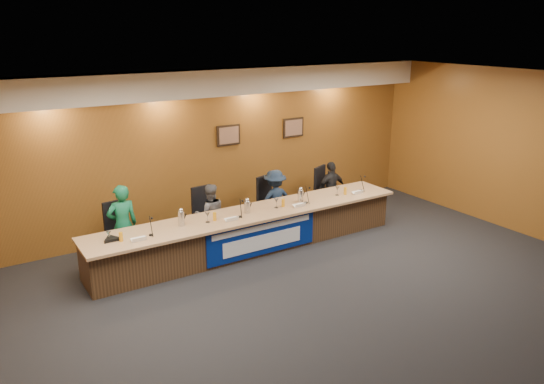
{
  "coord_description": "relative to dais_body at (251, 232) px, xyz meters",
  "views": [
    {
      "loc": [
        -4.52,
        -5.5,
        3.97
      ],
      "look_at": [
        0.49,
        2.45,
        1.02
      ],
      "focal_mm": 35.0,
      "sensor_mm": 36.0,
      "label": 1
    }
  ],
  "objects": [
    {
      "name": "floor",
      "position": [
        0.0,
        -2.4,
        -0.35
      ],
      "size": [
        10.0,
        10.0,
        0.0
      ],
      "primitive_type": "plane",
      "color": "black",
      "rests_on": "ground"
    },
    {
      "name": "ceiling",
      "position": [
        0.0,
        -2.4,
        2.85
      ],
      "size": [
        10.0,
        8.0,
        0.04
      ],
      "primitive_type": "cube",
      "color": "silver",
      "rests_on": "wall_back"
    },
    {
      "name": "wall_back",
      "position": [
        0.0,
        1.6,
        1.25
      ],
      "size": [
        10.0,
        0.04,
        3.2
      ],
      "primitive_type": "cube",
      "color": "brown",
      "rests_on": "floor"
    },
    {
      "name": "wall_right",
      "position": [
        5.0,
        -2.4,
        1.25
      ],
      "size": [
        0.04,
        8.0,
        3.2
      ],
      "primitive_type": "cube",
      "color": "brown",
      "rests_on": "floor"
    },
    {
      "name": "soffit",
      "position": [
        0.0,
        1.35,
        2.6
      ],
      "size": [
        10.0,
        0.5,
        0.5
      ],
      "primitive_type": "cube",
      "color": "beige",
      "rests_on": "wall_back"
    },
    {
      "name": "dais_body",
      "position": [
        0.0,
        0.0,
        0.0
      ],
      "size": [
        6.0,
        0.8,
        0.7
      ],
      "primitive_type": "cube",
      "color": "#422B19",
      "rests_on": "floor"
    },
    {
      "name": "dais_top",
      "position": [
        0.0,
        -0.05,
        0.38
      ],
      "size": [
        6.1,
        0.95,
        0.05
      ],
      "primitive_type": "cube",
      "color": "#A97F57",
      "rests_on": "dais_body"
    },
    {
      "name": "banner",
      "position": [
        0.0,
        -0.41,
        0.03
      ],
      "size": [
        2.2,
        0.02,
        0.65
      ],
      "primitive_type": "cube",
      "color": "navy",
      "rests_on": "dais_body"
    },
    {
      "name": "banner_text_upper",
      "position": [
        0.0,
        -0.43,
        0.23
      ],
      "size": [
        2.0,
        0.01,
        0.1
      ],
      "primitive_type": "cube",
      "color": "silver",
      "rests_on": "banner"
    },
    {
      "name": "banner_text_lower",
      "position": [
        0.0,
        -0.43,
        -0.05
      ],
      "size": [
        1.6,
        0.01,
        0.28
      ],
      "primitive_type": "cube",
      "color": "silver",
      "rests_on": "banner"
    },
    {
      "name": "wall_photo_left",
      "position": [
        0.4,
        1.57,
        1.5
      ],
      "size": [
        0.52,
        0.04,
        0.42
      ],
      "primitive_type": "cube",
      "color": "black",
      "rests_on": "wall_back"
    },
    {
      "name": "wall_photo_right",
      "position": [
        2.0,
        1.57,
        1.5
      ],
      "size": [
        0.52,
        0.04,
        0.42
      ],
      "primitive_type": "cube",
      "color": "black",
      "rests_on": "wall_back"
    },
    {
      "name": "panelist_a",
      "position": [
        -2.16,
        0.63,
        0.37
      ],
      "size": [
        0.52,
        0.35,
        1.44
      ],
      "primitive_type": "imported",
      "rotation": [
        0.0,
        0.0,
        3.14
      ],
      "color": "#105D3B",
      "rests_on": "floor"
    },
    {
      "name": "panelist_b",
      "position": [
        -0.52,
        0.63,
        0.24
      ],
      "size": [
        0.67,
        0.58,
        1.19
      ],
      "primitive_type": "imported",
      "rotation": [
        0.0,
        0.0,
        2.88
      ],
      "color": "#545459",
      "rests_on": "floor"
    },
    {
      "name": "panelist_c",
      "position": [
        0.93,
        0.63,
        0.28
      ],
      "size": [
        0.84,
        0.52,
        1.25
      ],
      "primitive_type": "imported",
      "rotation": [
        0.0,
        0.0,
        3.07
      ],
      "color": "#122034",
      "rests_on": "floor"
    },
    {
      "name": "panelist_d",
      "position": [
        2.36,
        0.63,
        0.26
      ],
      "size": [
        0.72,
        0.31,
        1.23
      ],
      "primitive_type": "imported",
      "rotation": [
        0.0,
        0.0,
        3.12
      ],
      "color": "black",
      "rests_on": "floor"
    },
    {
      "name": "office_chair_a",
      "position": [
        -2.16,
        0.73,
        0.13
      ],
      "size": [
        0.55,
        0.55,
        0.08
      ],
      "primitive_type": "cube",
      "rotation": [
        0.0,
        0.0,
        0.16
      ],
      "color": "black",
      "rests_on": "floor"
    },
    {
      "name": "office_chair_b",
      "position": [
        -0.52,
        0.73,
        0.13
      ],
      "size": [
        0.52,
        0.52,
        0.08
      ],
      "primitive_type": "cube",
      "rotation": [
        0.0,
        0.0,
        0.09
      ],
      "color": "black",
      "rests_on": "floor"
    },
    {
      "name": "office_chair_c",
      "position": [
        0.93,
        0.73,
        0.13
      ],
      "size": [
        0.6,
        0.6,
        0.08
      ],
      "primitive_type": "cube",
      "rotation": [
        0.0,
        0.0,
        0.31
      ],
      "color": "black",
      "rests_on": "floor"
    },
    {
      "name": "office_chair_d",
      "position": [
        2.36,
        0.73,
        0.13
      ],
      "size": [
        0.64,
        0.64,
        0.08
      ],
      "primitive_type": "cube",
      "rotation": [
        0.0,
        0.0,
        0.42
      ],
      "color": "black",
      "rests_on": "floor"
    },
    {
      "name": "nameplate_a",
      "position": [
        -2.18,
        -0.3,
        0.45
      ],
      "size": [
        0.24,
        0.08,
        0.1
      ],
      "primitive_type": "cube",
      "rotation": [
        0.31,
        0.0,
        0.0
      ],
      "color": "white",
      "rests_on": "dais_top"
    },
    {
      "name": "microphone_a",
      "position": [
        -1.94,
        -0.16,
        0.41
      ],
      "size": [
        0.07,
        0.07,
        0.02
      ],
      "primitive_type": "cylinder",
      "color": "black",
      "rests_on": "dais_top"
    },
    {
      "name": "juice_glass_a",
      "position": [
        -2.42,
        -0.14,
        0.47
      ],
      "size": [
        0.06,
        0.06,
        0.15
      ],
      "primitive_type": "cylinder",
      "color": "orange",
      "rests_on": "dais_top"
    },
    {
      "name": "water_glass_a",
      "position": [
        -2.59,
        -0.07,
        0.49
      ],
      "size": [
        0.08,
        0.08,
        0.18
      ],
      "primitive_type": "cylinder",
      "color": "silver",
      "rests_on": "dais_top"
    },
    {
      "name": "nameplate_b",
      "position": [
        -0.52,
        -0.28,
        0.45
      ],
      "size": [
        0.24,
        0.08,
        0.1
      ],
      "primitive_type": "cube",
      "rotation": [
        0.31,
        0.0,
        0.0
      ],
      "color": "white",
      "rests_on": "dais_top"
    },
    {
      "name": "microphone_b",
      "position": [
        -0.31,
        -0.17,
        0.41
      ],
      "size": [
        0.07,
        0.07,
        0.02
      ],
      "primitive_type": "cylinder",
      "color": "black",
      "rests_on": "dais_top"
    },
    {
      "name": "juice_glass_b",
      "position": [
        -0.77,
        -0.09,
        0.47
      ],
      "size": [
        0.06,
        0.06,
        0.15
      ],
      "primitive_type": "cylinder",
      "color": "orange",
      "rests_on": "dais_top"
    },
    {
      "name": "water_glass_b",
      "position": [
        -0.91,
        -0.1,
        0.49
      ],
      "size": [
        0.08,
        0.08,
        0.18
      ],
      "primitive_type": "cylinder",
      "color": "silver",
      "rests_on": "dais_top"
    },
    {
      "name": "nameplate_c",
      "position": [
        0.9,
        -0.3,
        0.45
      ],
      "size": [
        0.24,
        0.08,
        0.1
      ],
      "primitive_type": "cube",
      "rotation": [
        0.31,
        0.0,
        0.0
      ],
      "color": "white",
      "rests_on": "dais_top"
    },
    {
      "name": "microphone_c",
      "position": [
        1.13,
        -0.16,
        0.41
      ],
      "size": [
        0.07,
        0.07,
        0.02
      ],
      "primitive_type": "cylinder",
      "color": "black",
      "rests_on": "dais_top"
    },
    {
      "name": "juice_glass_c",
      "position": [
        0.64,
        -0.1,
        0.47
      ],
      "size": [
        0.06,
        0.06,
        0.15
      ],
      "primitive_type": "cylinder",
      "color": "orange",
      "rests_on": "dais_top"
    },
    {
      "name": "water_glass_c",
      "position": [
        0.5,
        -0.09,
        0.49
      ],
      "size": [
        0.08,
        0.08,
        0.18
      ],
      "primitive_type": "cylinder",
      "color": "silver",
      "rests_on": "dais_top"
    },
    {
      "name": "nameplate_d",
      "position": [
        2.35,
        -0.26,
        0.45
      ],
      "size": [
        0.24,
        0.08,
        0.1
      ],
      "primitive_type": "cube",
      "rotation": [
        0.31,
        0.0,
        0.0
      ],
      "color": "white",
      "rests_on": "dais_top"
    },
    {
      "name": "microphone_d",
      "position": [
        2.53,
        -0.12,
        0.41
      ],
      "size": [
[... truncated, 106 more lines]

